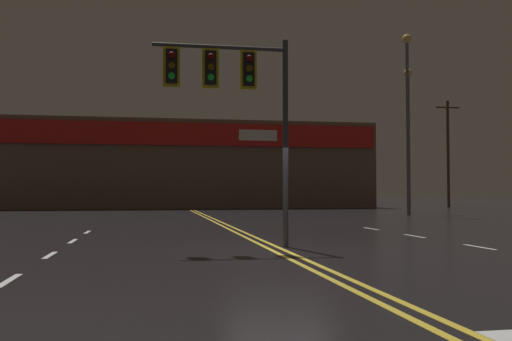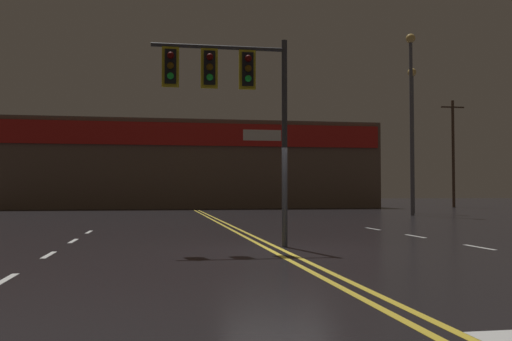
{
  "view_description": "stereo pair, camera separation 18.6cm",
  "coord_description": "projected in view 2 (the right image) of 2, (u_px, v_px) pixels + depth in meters",
  "views": [
    {
      "loc": [
        -2.93,
        -13.09,
        1.39
      ],
      "look_at": [
        0.0,
        3.08,
        2.0
      ],
      "focal_mm": 40.0,
      "sensor_mm": 36.0,
      "label": 1
    },
    {
      "loc": [
        -2.75,
        -13.12,
        1.39
      ],
      "look_at": [
        0.0,
        3.08,
        2.0
      ],
      "focal_mm": 40.0,
      "sensor_mm": 36.0,
      "label": 2
    }
  ],
  "objects": [
    {
      "name": "streetlight_far_left",
      "position": [
        412.0,
        120.0,
        37.21
      ],
      "size": [
        0.56,
        0.56,
        9.49
      ],
      "color": "#59595E",
      "rests_on": "ground"
    },
    {
      "name": "building_backdrop",
      "position": [
        191.0,
        166.0,
        51.19
      ],
      "size": [
        32.04,
        10.23,
        7.35
      ],
      "color": "brown",
      "rests_on": "ground"
    },
    {
      "name": "road_markings",
      "position": [
        341.0,
        258.0,
        11.94
      ],
      "size": [
        15.25,
        60.0,
        0.01
      ],
      "color": "gold",
      "rests_on": "ground"
    },
    {
      "name": "traffic_signal_median",
      "position": [
        227.0,
        84.0,
        14.18
      ],
      "size": [
        3.41,
        0.36,
        5.24
      ],
      "color": "#38383D",
      "rests_on": "ground"
    },
    {
      "name": "streetlight_near_left",
      "position": [
        411.0,
        101.0,
        33.66
      ],
      "size": [
        0.56,
        0.56,
        10.77
      ],
      "color": "#59595E",
      "rests_on": "ground"
    },
    {
      "name": "utility_pole_row",
      "position": [
        191.0,
        146.0,
        46.82
      ],
      "size": [
        47.12,
        0.26,
        10.23
      ],
      "color": "#4C3828",
      "rests_on": "ground"
    },
    {
      "name": "ground_plane",
      "position": [
        278.0,
        251.0,
        13.33
      ],
      "size": [
        200.0,
        200.0,
        0.0
      ],
      "primitive_type": "plane",
      "color": "black"
    }
  ]
}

